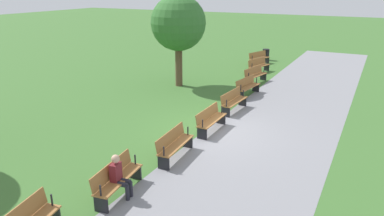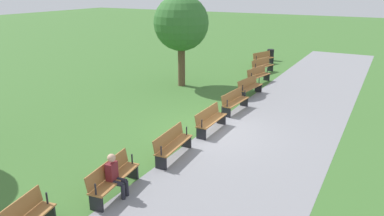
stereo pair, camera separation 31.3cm
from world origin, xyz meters
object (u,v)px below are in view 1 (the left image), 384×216
(bench_6, at_px, (174,144))
(person_seated, at_px, (119,175))
(tree_0, at_px, (178,24))
(bench_7, at_px, (117,178))
(trash_bin, at_px, (266,55))
(bench_3, at_px, (247,86))
(bench_1, at_px, (258,65))
(bench_2, at_px, (255,75))
(bench_4, at_px, (233,101))
(bench_5, at_px, (210,119))
(bench_0, at_px, (259,58))

(bench_6, height_order, person_seated, person_seated)
(tree_0, bearing_deg, bench_7, 20.91)
(bench_6, distance_m, trash_bin, 17.33)
(bench_3, distance_m, bench_7, 10.40)
(bench_7, relative_size, trash_bin, 2.33)
(person_seated, distance_m, trash_bin, 19.97)
(bench_1, distance_m, bench_3, 5.21)
(bench_1, xyz_separation_m, bench_7, (15.50, 1.03, 0.00))
(tree_0, bearing_deg, bench_2, 125.06)
(bench_6, xyz_separation_m, trash_bin, (-17.20, -2.09, -0.06))
(bench_6, relative_size, trash_bin, 2.30)
(bench_1, relative_size, bench_4, 1.02)
(tree_0, bearing_deg, bench_1, 149.52)
(person_seated, bearing_deg, bench_5, 170.27)
(person_seated, bearing_deg, bench_1, 176.71)
(bench_0, height_order, bench_6, same)
(bench_0, relative_size, trash_bin, 2.33)
(bench_0, height_order, bench_5, same)
(bench_6, bearing_deg, bench_5, 174.27)
(bench_1, height_order, tree_0, tree_0)
(bench_6, bearing_deg, bench_1, -178.11)
(bench_2, relative_size, bench_3, 1.01)
(bench_3, relative_size, tree_0, 0.39)
(bench_1, xyz_separation_m, trash_bin, (-4.29, -0.80, -0.06))
(bench_5, bearing_deg, tree_0, -140.48)
(bench_2, xyz_separation_m, bench_5, (7.77, 0.78, 0.00))
(bench_0, distance_m, bench_6, 15.54)
(bench_3, relative_size, bench_4, 1.01)
(bench_1, height_order, bench_3, same)
(trash_bin, bearing_deg, bench_6, 6.92)
(bench_3, relative_size, person_seated, 1.60)
(bench_3, bearing_deg, trash_bin, -161.34)
(bench_1, height_order, bench_2, same)
(bench_2, xyz_separation_m, bench_3, (2.57, 0.43, 0.00))
(bench_2, distance_m, bench_7, 12.97)
(bench_5, xyz_separation_m, bench_7, (5.20, -0.35, 0.00))
(bench_2, relative_size, bench_6, 1.02)
(trash_bin, bearing_deg, bench_3, 11.01)
(bench_7, height_order, person_seated, person_seated)
(trash_bin, bearing_deg, person_seated, 5.70)
(bench_1, height_order, person_seated, person_seated)
(bench_0, xyz_separation_m, bench_1, (2.49, 0.77, 0.00))
(bench_5, height_order, trash_bin, bench_5)
(bench_0, distance_m, bench_4, 10.39)
(bench_1, relative_size, bench_6, 1.02)
(bench_2, xyz_separation_m, trash_bin, (-6.83, -1.40, -0.06))
(trash_bin, bearing_deg, bench_5, 8.48)
(bench_5, bearing_deg, bench_3, -176.19)
(bench_7, bearing_deg, person_seated, 56.70)
(bench_1, xyz_separation_m, bench_3, (5.11, 1.03, 0.00))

